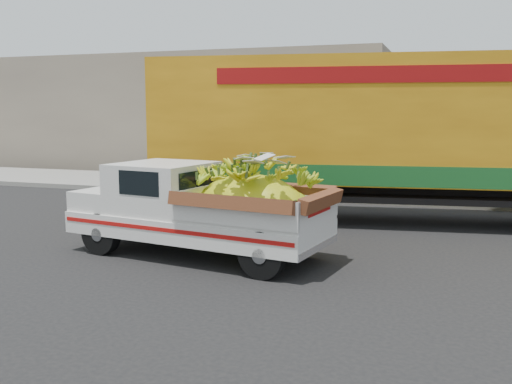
% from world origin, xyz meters
% --- Properties ---
extents(ground, '(100.00, 100.00, 0.00)m').
position_xyz_m(ground, '(0.00, 0.00, 0.00)').
color(ground, black).
rests_on(ground, ground).
extents(curb, '(60.00, 0.25, 0.15)m').
position_xyz_m(curb, '(0.00, 6.61, 0.07)').
color(curb, gray).
rests_on(curb, ground).
extents(sidewalk, '(60.00, 4.00, 0.14)m').
position_xyz_m(sidewalk, '(0.00, 8.71, 0.07)').
color(sidewalk, gray).
rests_on(sidewalk, ground).
extents(building_left, '(18.00, 6.00, 5.00)m').
position_xyz_m(building_left, '(-8.00, 14.61, 2.50)').
color(building_left, gray).
rests_on(building_left, ground).
extents(pickup_truck, '(4.92, 2.44, 1.65)m').
position_xyz_m(pickup_truck, '(-0.44, -0.37, 0.89)').
color(pickup_truck, black).
rests_on(pickup_truck, ground).
extents(semi_trailer, '(12.05, 4.12, 3.80)m').
position_xyz_m(semi_trailer, '(2.53, 4.16, 2.12)').
color(semi_trailer, black).
rests_on(semi_trailer, ground).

